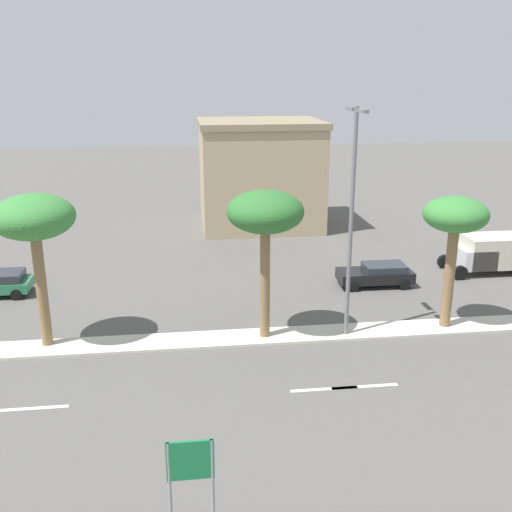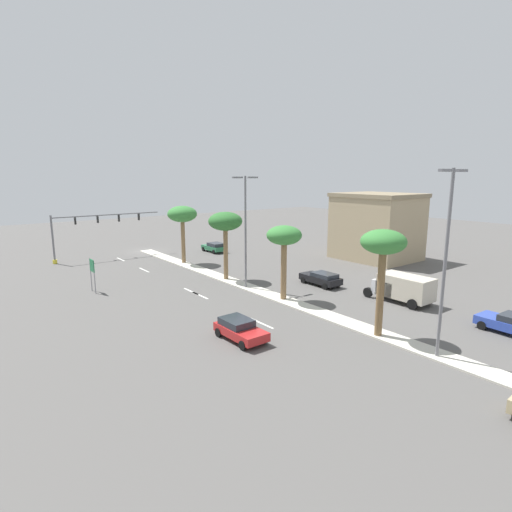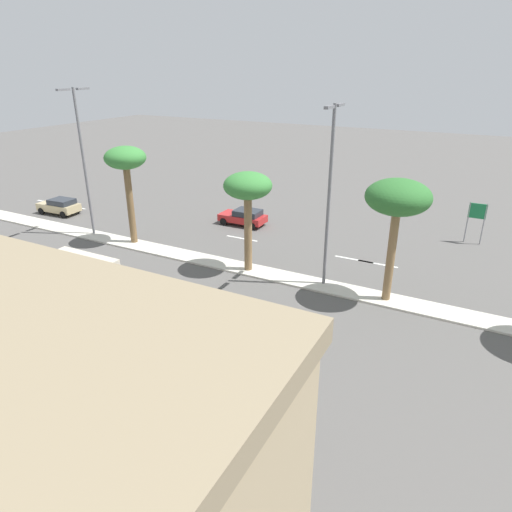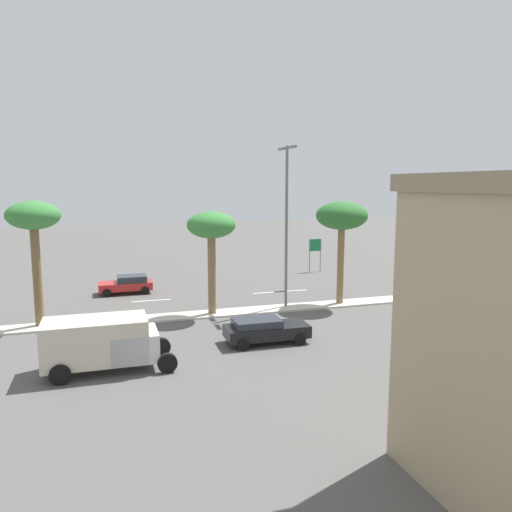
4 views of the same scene
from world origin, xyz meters
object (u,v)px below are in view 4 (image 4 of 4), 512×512
sedan_black_outboard (265,329)px  palm_tree_left (342,218)px  sedan_red_inboard (127,284)px  directional_road_sign (315,249)px  palm_tree_mid (211,229)px  palm_tree_leading (468,216)px  box_truck (105,342)px  palm_tree_center (34,221)px  street_lamp_far (287,215)px  traffic_signal_gantry (483,229)px

sedan_black_outboard → palm_tree_left: bearing=-50.2°
sedan_red_inboard → directional_road_sign: bearing=-76.1°
palm_tree_left → palm_tree_mid: palm_tree_left is taller
palm_tree_leading → palm_tree_left: 10.33m
palm_tree_leading → box_truck: bearing=106.2°
directional_road_sign → palm_tree_left: bearing=163.4°
palm_tree_leading → palm_tree_center: 29.99m
sedan_black_outboard → box_truck: box_truck is taller
palm_tree_left → box_truck: bearing=116.6°
directional_road_sign → sedan_red_inboard: (-4.45, 18.01, -1.52)m
sedan_red_inboard → palm_tree_left: bearing=-120.2°
palm_tree_leading → box_truck: palm_tree_leading is taller
palm_tree_left → street_lamp_far: street_lamp_far is taller
traffic_signal_gantry → sedan_black_outboard: 31.98m
palm_tree_leading → palm_tree_mid: palm_tree_leading is taller
palm_tree_left → sedan_black_outboard: size_ratio=1.59×
directional_road_sign → palm_tree_mid: 18.56m
palm_tree_leading → palm_tree_left: size_ratio=1.00×
palm_tree_left → sedan_red_inboard: bearing=59.8°
palm_tree_leading → box_truck: 27.78m
palm_tree_leading → street_lamp_far: (0.66, 14.31, 0.28)m
box_truck → directional_road_sign: bearing=-43.6°
street_lamp_far → sedan_red_inboard: 14.16m
palm_tree_leading → sedan_black_outboard: 19.85m
palm_tree_center → street_lamp_far: size_ratio=0.68×
directional_road_sign → palm_tree_left: (-12.71, 3.79, 3.89)m
palm_tree_mid → street_lamp_far: (0.35, -5.26, 0.77)m
palm_tree_mid → palm_tree_center: (0.40, 10.41, 0.71)m
palm_tree_center → sedan_red_inboard: size_ratio=1.83×
directional_road_sign → sedan_black_outboard: directional_road_sign is taller
traffic_signal_gantry → palm_tree_center: (-8.49, 39.75, 2.23)m
directional_road_sign → palm_tree_center: 26.83m
sedan_red_inboard → box_truck: bearing=173.9°
palm_tree_leading → traffic_signal_gantry: bearing=-46.7°
palm_tree_leading → box_truck: (-7.63, 26.28, -4.80)m
box_truck → sedan_black_outboard: bearing=-79.4°
palm_tree_leading → sedan_red_inboard: size_ratio=1.77×
palm_tree_left → sedan_red_inboard: (8.27, 14.22, -5.41)m
street_lamp_far → box_truck: bearing=124.7°
palm_tree_leading → box_truck: size_ratio=1.24×
directional_road_sign → palm_tree_mid: bearing=134.4°
palm_tree_leading → sedan_black_outboard: size_ratio=1.60×
traffic_signal_gantry → street_lamp_far: (-8.54, 24.08, 2.29)m
palm_tree_leading → street_lamp_far: 14.33m
traffic_signal_gantry → palm_tree_leading: 13.57m
palm_tree_center → box_truck: bearing=-156.1°
palm_tree_left → palm_tree_center: palm_tree_center is taller
sedan_black_outboard → directional_road_sign: bearing=-31.1°
directional_road_sign → palm_tree_mid: (-12.78, 13.03, 3.39)m
street_lamp_far → sedan_black_outboard: street_lamp_far is taller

